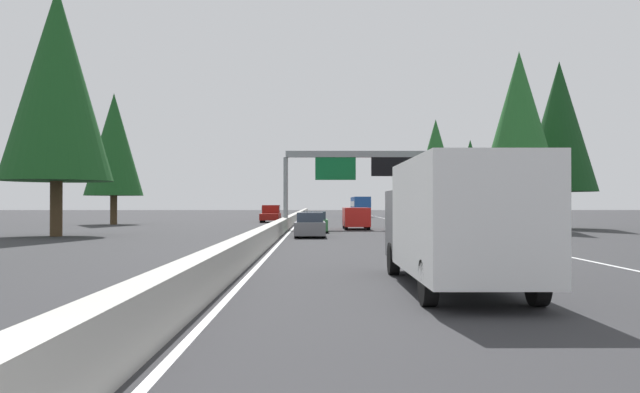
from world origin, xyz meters
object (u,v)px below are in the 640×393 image
conifer_left_mid (114,144)px  sedan_distant_b (310,226)px  minivan_mid_center (356,217)px  box_truck_distant_a (454,220)px  oncoming_near (271,214)px  sedan_near_center (452,229)px  bus_near_right (360,206)px  conifer_right_mid (559,127)px  sedan_far_right (315,223)px  conifer_right_distant (470,171)px  conifer_right_far (436,159)px  conifer_left_near (57,83)px  conifer_right_near (519,121)px  sign_gantry_overhead (366,167)px

conifer_left_mid → sedan_distant_b: bearing=-142.3°
minivan_mid_center → box_truck_distant_a: bearing=-179.9°
conifer_left_mid → oncoming_near: bearing=-61.0°
sedan_near_center → bus_near_right: size_ratio=0.38×
bus_near_right → oncoming_near: size_ratio=2.05×
sedan_near_center → conifer_right_mid: (19.04, -12.59, 7.57)m
sedan_near_center → sedan_far_right: size_ratio=1.00×
conifer_right_distant → sedan_far_right: bearing=154.5°
minivan_mid_center → sedan_far_right: size_ratio=1.14×
sedan_distant_b → sedan_far_right: size_ratio=1.00×
sedan_near_center → oncoming_near: bearing=17.6°
conifer_right_far → box_truck_distant_a: bearing=170.2°
bus_near_right → conifer_right_distant: size_ratio=1.07×
minivan_mid_center → bus_near_right: (54.04, -3.92, 0.77)m
minivan_mid_center → conifer_left_near: (-11.53, 19.04, 8.42)m
sedan_far_right → conifer_right_distant: bearing=-25.5°
box_truck_distant_a → bus_near_right: bus_near_right is taller
sedan_distant_b → conifer_right_near: conifer_right_near is taller
conifer_right_near → conifer_left_mid: bearing=65.7°
conifer_right_near → conifer_right_mid: 6.68m
conifer_right_far → conifer_left_near: size_ratio=0.77×
sign_gantry_overhead → sedan_near_center: sign_gantry_overhead is taller
sedan_far_right → conifer_left_mid: size_ratio=0.35×
sign_gantry_overhead → box_truck_distant_a: size_ratio=1.49×
oncoming_near → conifer_right_mid: bearing=52.4°
conifer_right_near → conifer_left_mid: conifer_right_near is taller
minivan_mid_center → conifer_right_near: size_ratio=0.38×
sign_gantry_overhead → minivan_mid_center: 4.07m
sedan_far_right → conifer_right_far: bearing=-24.6°
bus_near_right → conifer_right_distant: (-15.16, -14.05, 4.84)m
conifer_right_far → sedan_near_center: bearing=171.0°
bus_near_right → conifer_left_near: size_ratio=0.75×
conifer_right_near → conifer_right_distant: size_ratio=1.23×
conifer_right_mid → conifer_left_near: (-13.04, 35.63, 1.11)m
sedan_near_center → conifer_right_distant: conifer_right_distant is taller
sedan_near_center → conifer_left_near: 25.35m
conifer_right_near → conifer_left_near: 32.05m
box_truck_distant_a → conifer_right_mid: conifer_right_mid is taller
conifer_right_near → sedan_near_center: bearing=151.1°
bus_near_right → conifer_left_mid: size_ratio=0.90×
conifer_left_near → conifer_right_distant: bearing=-36.3°
sedan_far_right → conifer_left_mid: conifer_left_mid is taller
sign_gantry_overhead → sedan_distant_b: 14.30m
minivan_mid_center → sedan_far_right: 6.53m
conifer_left_near → conifer_left_mid: bearing=8.8°
sedan_far_right → conifer_right_far: (30.52, -13.97, 6.50)m
conifer_right_distant → bus_near_right: bearing=42.8°
box_truck_distant_a → conifer_right_distant: conifer_right_distant is taller
conifer_right_near → minivan_mid_center: bearing=74.8°
conifer_left_mid → conifer_right_far: bearing=-69.6°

